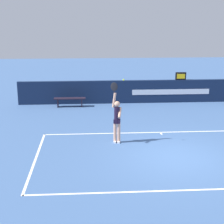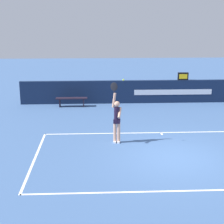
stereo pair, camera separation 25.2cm
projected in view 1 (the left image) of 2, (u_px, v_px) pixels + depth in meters
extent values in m
plane|color=#3D5D8D|center=(175.00, 157.00, 12.90)|extent=(60.00, 60.00, 0.00)
cube|color=white|center=(160.00, 132.00, 15.57)|extent=(10.14, 0.09, 0.00)
cube|color=white|center=(195.00, 190.00, 10.47)|extent=(10.14, 0.09, 0.00)
cube|color=white|center=(36.00, 159.00, 12.70)|extent=(0.09, 5.39, 0.00)
cube|color=white|center=(161.00, 133.00, 15.42)|extent=(0.09, 0.30, 0.00)
cube|color=#11203D|center=(143.00, 92.00, 20.61)|extent=(14.37, 0.22, 1.33)
cube|color=silver|center=(171.00, 92.00, 20.61)|extent=(4.55, 0.01, 0.31)
cube|color=black|center=(181.00, 76.00, 20.51)|extent=(0.61, 0.12, 0.44)
cube|color=yellow|center=(181.00, 76.00, 20.44)|extent=(0.47, 0.01, 0.27)
cylinder|color=tan|center=(119.00, 132.00, 14.22)|extent=(0.13, 0.13, 0.86)
cylinder|color=tan|center=(115.00, 132.00, 14.24)|extent=(0.13, 0.13, 0.86)
cube|color=white|center=(119.00, 142.00, 14.31)|extent=(0.14, 0.25, 0.07)
cube|color=white|center=(115.00, 142.00, 14.33)|extent=(0.14, 0.25, 0.07)
cylinder|color=black|center=(117.00, 115.00, 14.03)|extent=(0.23, 0.23, 0.61)
cube|color=black|center=(117.00, 121.00, 14.11)|extent=(0.30, 0.26, 0.16)
sphere|color=tan|center=(117.00, 104.00, 13.91)|extent=(0.23, 0.23, 0.23)
cylinder|color=tan|center=(114.00, 100.00, 13.89)|extent=(0.19, 0.13, 0.58)
cylinder|color=tan|center=(120.00, 113.00, 13.93)|extent=(0.19, 0.50, 0.36)
ellipsoid|color=black|center=(114.00, 87.00, 13.74)|extent=(0.31, 0.09, 0.36)
cylinder|color=black|center=(114.00, 91.00, 13.79)|extent=(0.03, 0.03, 0.18)
sphere|color=#C7E62C|center=(124.00, 80.00, 13.46)|extent=(0.07, 0.07, 0.07)
cube|color=black|center=(70.00, 98.00, 19.72)|extent=(1.76, 0.37, 0.05)
cube|color=black|center=(58.00, 103.00, 19.74)|extent=(0.06, 0.32, 0.49)
cube|color=black|center=(82.00, 102.00, 19.82)|extent=(0.06, 0.32, 0.49)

